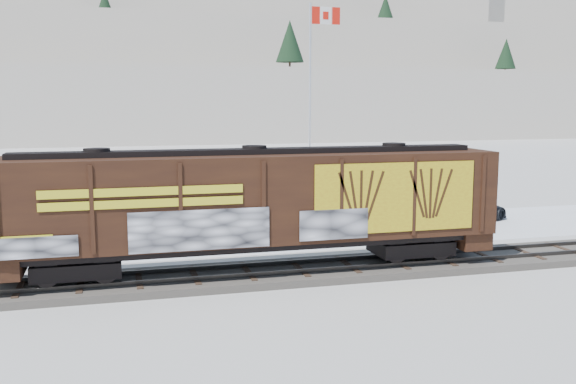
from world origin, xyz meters
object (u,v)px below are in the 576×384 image
object	(u,v)px
car_dark	(473,210)
car_silver	(57,232)
car_white	(317,218)
hopper_railcar	(255,202)
flagpole	(311,135)

from	to	relation	value
car_dark	car_silver	bearing A→B (deg)	67.53
car_silver	car_white	distance (m)	12.63
car_white	car_silver	bearing A→B (deg)	110.70
hopper_railcar	flagpole	distance (m)	15.41
hopper_railcar	car_dark	distance (m)	16.28
car_silver	flagpole	bearing A→B (deg)	-49.81
car_silver	car_white	world-z (taller)	car_silver
flagpole	car_dark	distance (m)	10.32
car_silver	car_dark	xyz separation A→B (m)	(21.62, 0.91, -0.09)
car_white	car_dark	distance (m)	9.02
hopper_railcar	flagpole	xyz separation A→B (m)	(6.45, 13.89, 1.69)
car_silver	car_white	xyz separation A→B (m)	(12.61, 0.83, -0.10)
car_white	car_dark	size ratio (longest dim) A/B	0.87
flagpole	car_dark	xyz separation A→B (m)	(7.54, -5.87, -3.91)
car_silver	car_dark	distance (m)	21.64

